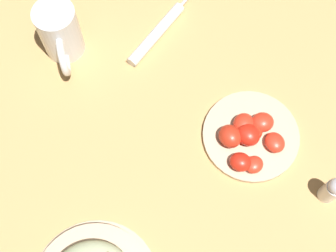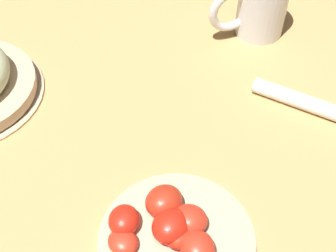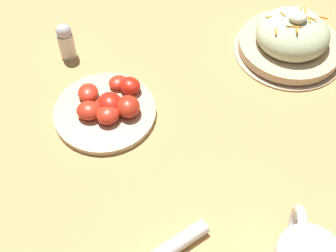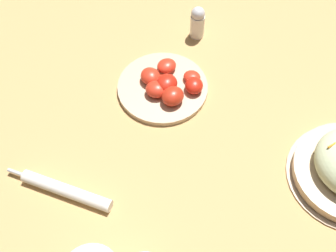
{
  "view_description": "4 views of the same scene",
  "coord_description": "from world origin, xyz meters",
  "views": [
    {
      "loc": [
        0.13,
        0.33,
        0.9
      ],
      "look_at": [
        0.02,
        0.02,
        0.06
      ],
      "focal_mm": 49.11,
      "sensor_mm": 36.0,
      "label": 1
    },
    {
      "loc": [
        -0.38,
        0.22,
        0.56
      ],
      "look_at": [
        -0.01,
        0.01,
        0.05
      ],
      "focal_mm": 50.33,
      "sensor_mm": 36.0,
      "label": 2
    },
    {
      "loc": [
        -0.03,
        -0.49,
        0.71
      ],
      "look_at": [
        -0.02,
        -0.0,
        0.06
      ],
      "focal_mm": 49.06,
      "sensor_mm": 36.0,
      "label": 3
    },
    {
      "loc": [
        0.39,
        -0.29,
        0.82
      ],
      "look_at": [
        -0.01,
        -0.0,
        0.09
      ],
      "focal_mm": 49.95,
      "sensor_mm": 36.0,
      "label": 4
    }
  ],
  "objects": [
    {
      "name": "ground_plane",
      "position": [
        0.0,
        0.0,
        0.0
      ],
      "size": [
        1.43,
        1.43,
        0.0
      ],
      "primitive_type": "plane",
      "color": "tan"
    },
    {
      "name": "tomato_plate",
      "position": [
        -0.14,
        0.08,
        0.02
      ],
      "size": [
        0.2,
        0.2,
        0.05
      ],
      "color": "#D1B28E",
      "rests_on": "ground_plane"
    },
    {
      "name": "salt_shaker",
      "position": [
        -0.24,
        0.24,
        0.04
      ],
      "size": [
        0.03,
        0.03,
        0.08
      ],
      "color": "white",
      "rests_on": "ground_plane"
    },
    {
      "name": "salad_plate",
      "position": [
        0.24,
        0.25,
        0.04
      ],
      "size": [
        0.24,
        0.24,
        0.11
      ],
      "color": "#D1B28E",
      "rests_on": "ground_plane"
    }
  ]
}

